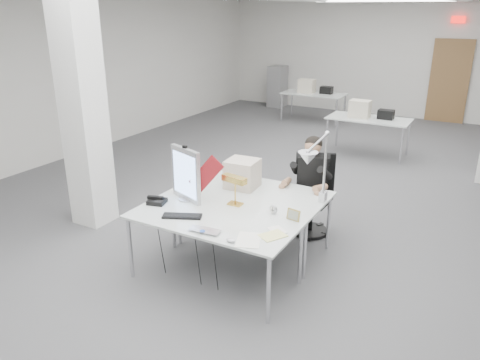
# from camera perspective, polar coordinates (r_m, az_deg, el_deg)

# --- Properties ---
(room_shell) EXTENTS (10.04, 14.04, 3.24)m
(room_shell) POSITION_cam_1_polar(r_m,az_deg,el_deg) (6.92, 8.76, 10.61)
(room_shell) COLOR #49494B
(room_shell) RESTS_ON ground
(desk_main) EXTENTS (1.80, 0.90, 0.02)m
(desk_main) POSITION_cam_1_polar(r_m,az_deg,el_deg) (4.94, -3.24, -4.77)
(desk_main) COLOR silver
(desk_main) RESTS_ON room_shell
(desk_second) EXTENTS (1.80, 0.90, 0.02)m
(desk_second) POSITION_cam_1_polar(r_m,az_deg,el_deg) (5.66, 1.62, -1.40)
(desk_second) COLOR silver
(desk_second) RESTS_ON room_shell
(bg_desk_a) EXTENTS (1.60, 0.80, 0.02)m
(bg_desk_a) POSITION_cam_1_polar(r_m,az_deg,el_deg) (9.75, 15.45, 7.20)
(bg_desk_a) COLOR silver
(bg_desk_a) RESTS_ON room_shell
(bg_desk_b) EXTENTS (1.60, 0.80, 0.02)m
(bg_desk_b) POSITION_cam_1_polar(r_m,az_deg,el_deg) (12.39, 8.98, 10.35)
(bg_desk_b) COLOR silver
(bg_desk_b) RESTS_ON room_shell
(filing_cabinet) EXTENTS (0.45, 0.55, 1.20)m
(filing_cabinet) POSITION_cam_1_polar(r_m,az_deg,el_deg) (14.38, 4.58, 11.31)
(filing_cabinet) COLOR gray
(filing_cabinet) RESTS_ON room_shell
(office_chair) EXTENTS (0.70, 0.70, 1.09)m
(office_chair) POSITION_cam_1_polar(r_m,az_deg,el_deg) (6.14, 8.73, -1.80)
(office_chair) COLOR black
(office_chair) RESTS_ON room_shell
(seated_person) EXTENTS (0.70, 0.76, 0.93)m
(seated_person) POSITION_cam_1_polar(r_m,az_deg,el_deg) (5.97, 8.74, 1.18)
(seated_person) COLOR black
(seated_person) RESTS_ON office_chair
(monitor) EXTENTS (0.48, 0.22, 0.61)m
(monitor) POSITION_cam_1_polar(r_m,az_deg,el_deg) (5.32, -6.62, 0.71)
(monitor) COLOR #B6B7BB
(monitor) RESTS_ON desk_main
(pennant) EXTENTS (0.43, 0.08, 0.46)m
(pennant) POSITION_cam_1_polar(r_m,az_deg,el_deg) (5.11, -4.15, 0.70)
(pennant) COLOR maroon
(pennant) RESTS_ON monitor
(keyboard) EXTENTS (0.43, 0.30, 0.02)m
(keyboard) POSITION_cam_1_polar(r_m,az_deg,el_deg) (4.98, -7.07, -4.39)
(keyboard) COLOR black
(keyboard) RESTS_ON desk_main
(laptop) EXTENTS (0.34, 0.23, 0.03)m
(laptop) POSITION_cam_1_polar(r_m,az_deg,el_deg) (4.61, -4.61, -6.41)
(laptop) COLOR silver
(laptop) RESTS_ON desk_main
(mouse) EXTENTS (0.11, 0.09, 0.04)m
(mouse) POSITION_cam_1_polar(r_m,az_deg,el_deg) (4.44, -1.11, -7.36)
(mouse) COLOR #BABABF
(mouse) RESTS_ON desk_main
(bankers_lamp) EXTENTS (0.32, 0.17, 0.34)m
(bankers_lamp) POSITION_cam_1_polar(r_m,az_deg,el_deg) (5.19, -0.59, -1.29)
(bankers_lamp) COLOR #CE8840
(bankers_lamp) RESTS_ON desk_main
(desk_phone) EXTENTS (0.23, 0.21, 0.05)m
(desk_phone) POSITION_cam_1_polar(r_m,az_deg,el_deg) (5.35, -10.08, -2.59)
(desk_phone) COLOR black
(desk_phone) RESTS_ON desk_main
(picture_frame_left) EXTENTS (0.15, 0.05, 0.12)m
(picture_frame_left) POSITION_cam_1_polar(r_m,az_deg,el_deg) (5.52, -6.53, -1.29)
(picture_frame_left) COLOR #B07C4B
(picture_frame_left) RESTS_ON desk_main
(picture_frame_right) EXTENTS (0.16, 0.07, 0.12)m
(picture_frame_right) POSITION_cam_1_polar(r_m,az_deg,el_deg) (4.89, 6.53, -4.23)
(picture_frame_right) COLOR #AD954A
(picture_frame_right) RESTS_ON desk_main
(desk_clock) EXTENTS (0.10, 0.06, 0.09)m
(desk_clock) POSITION_cam_1_polar(r_m,az_deg,el_deg) (5.02, 4.09, -3.59)
(desk_clock) COLOR #B3B4B8
(desk_clock) RESTS_ON desk_main
(paper_stack_a) EXTENTS (0.32, 0.38, 0.01)m
(paper_stack_a) POSITION_cam_1_polar(r_m,az_deg,el_deg) (4.48, 1.07, -7.32)
(paper_stack_a) COLOR white
(paper_stack_a) RESTS_ON desk_main
(paper_stack_b) EXTENTS (0.28, 0.31, 0.01)m
(paper_stack_b) POSITION_cam_1_polar(r_m,az_deg,el_deg) (4.57, 4.01, -6.78)
(paper_stack_b) COLOR #ECEA8D
(paper_stack_b) RESTS_ON desk_main
(paper_stack_c) EXTENTS (0.24, 0.23, 0.01)m
(paper_stack_c) POSITION_cam_1_polar(r_m,az_deg,el_deg) (4.67, 4.56, -6.13)
(paper_stack_c) COLOR white
(paper_stack_c) RESTS_ON desk_main
(beige_monitor) EXTENTS (0.39, 0.37, 0.35)m
(beige_monitor) POSITION_cam_1_polar(r_m,az_deg,el_deg) (5.70, 0.29, 0.77)
(beige_monitor) COLOR #BEB09D
(beige_monitor) RESTS_ON desk_second
(architect_lamp) EXTENTS (0.25, 0.70, 0.89)m
(architect_lamp) POSITION_cam_1_polar(r_m,az_deg,el_deg) (5.04, 9.38, 1.10)
(architect_lamp) COLOR #B4B4B8
(architect_lamp) RESTS_ON desk_second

